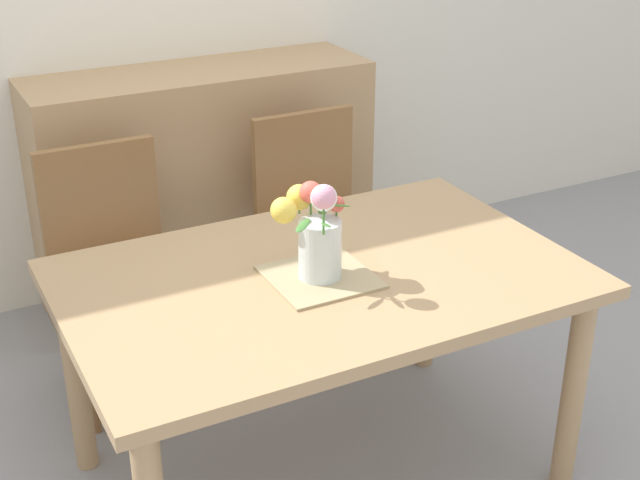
# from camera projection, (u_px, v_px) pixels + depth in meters

# --- Properties ---
(ground_plane) EXTENTS (12.00, 12.00, 0.00)m
(ground_plane) POSITION_uv_depth(u_px,v_px,m) (321.00, 473.00, 2.85)
(ground_plane) COLOR #939399
(dining_table) EXTENTS (1.47, 0.94, 0.73)m
(dining_table) POSITION_uv_depth(u_px,v_px,m) (321.00, 300.00, 2.58)
(dining_table) COLOR tan
(dining_table) RESTS_ON ground_plane
(chair_left) EXTENTS (0.42, 0.42, 0.90)m
(chair_left) POSITION_uv_depth(u_px,v_px,m) (113.00, 255.00, 3.11)
(chair_left) COLOR olive
(chair_left) RESTS_ON ground_plane
(chair_right) EXTENTS (0.42, 0.42, 0.90)m
(chair_right) POSITION_uv_depth(u_px,v_px,m) (316.00, 213.00, 3.45)
(chair_right) COLOR olive
(chair_right) RESTS_ON ground_plane
(dresser) EXTENTS (1.40, 0.47, 1.00)m
(dresser) POSITION_uv_depth(u_px,v_px,m) (205.00, 186.00, 3.76)
(dresser) COLOR tan
(dresser) RESTS_ON ground_plane
(placemat) EXTENTS (0.29, 0.29, 0.01)m
(placemat) POSITION_uv_depth(u_px,v_px,m) (320.00, 277.00, 2.51)
(placemat) COLOR tan
(placemat) RESTS_ON dining_table
(flower_vase) EXTENTS (0.21, 0.24, 0.30)m
(flower_vase) POSITION_uv_depth(u_px,v_px,m) (315.00, 228.00, 2.45)
(flower_vase) COLOR silver
(flower_vase) RESTS_ON placemat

